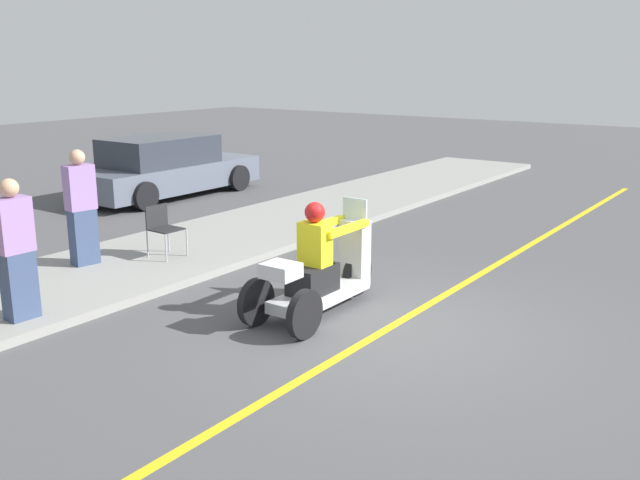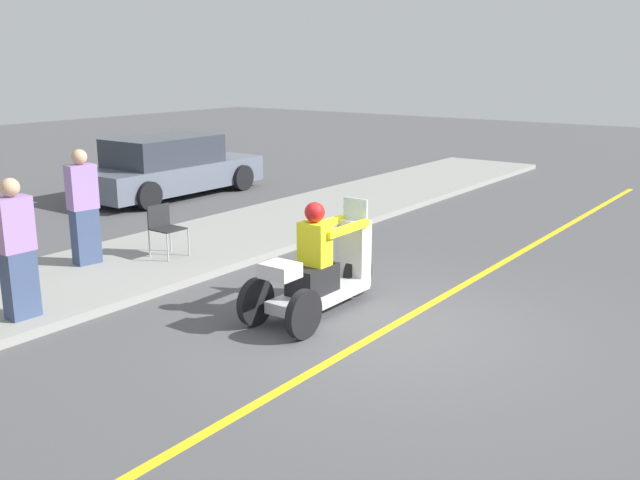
% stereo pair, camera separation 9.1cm
% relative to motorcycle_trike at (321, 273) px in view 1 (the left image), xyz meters
% --- Properties ---
extents(ground_plane, '(60.00, 60.00, 0.00)m').
position_rel_motorcycle_trike_xyz_m(ground_plane, '(-0.01, -1.02, -0.53)').
color(ground_plane, '#4C4C4F').
extents(lane_stripe, '(24.00, 0.12, 0.01)m').
position_rel_motorcycle_trike_xyz_m(lane_stripe, '(-0.01, -1.02, -0.52)').
color(lane_stripe, gold).
rests_on(lane_stripe, ground).
extents(sidewalk_strip, '(28.00, 2.80, 0.12)m').
position_rel_motorcycle_trike_xyz_m(sidewalk_strip, '(-0.01, 3.58, -0.47)').
color(sidewalk_strip, gray).
rests_on(sidewalk_strip, ground).
extents(motorcycle_trike, '(2.32, 0.85, 1.48)m').
position_rel_motorcycle_trike_xyz_m(motorcycle_trike, '(0.00, 0.00, 0.00)').
color(motorcycle_trike, black).
rests_on(motorcycle_trike, ground).
extents(spectator_by_tree, '(0.46, 0.32, 1.78)m').
position_rel_motorcycle_trike_xyz_m(spectator_by_tree, '(-0.62, 4.04, 0.45)').
color(spectator_by_tree, '#38476B').
rests_on(spectator_by_tree, sidewalk_strip).
extents(spectator_mid_group, '(0.42, 0.26, 1.73)m').
position_rel_motorcycle_trike_xyz_m(spectator_mid_group, '(-2.58, 2.66, 0.43)').
color(spectator_mid_group, '#38476B').
rests_on(spectator_mid_group, sidewalk_strip).
extents(folding_chair_curbside, '(0.47, 0.47, 0.82)m').
position_rel_motorcycle_trike_xyz_m(folding_chair_curbside, '(0.41, 3.42, 0.10)').
color(folding_chair_curbside, '#A5A8AD').
rests_on(folding_chair_curbside, sidewalk_strip).
extents(parked_car_lot_right, '(4.65, 1.97, 1.44)m').
position_rel_motorcycle_trike_xyz_m(parked_car_lot_right, '(4.44, 7.73, 0.16)').
color(parked_car_lot_right, slate).
rests_on(parked_car_lot_right, ground).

